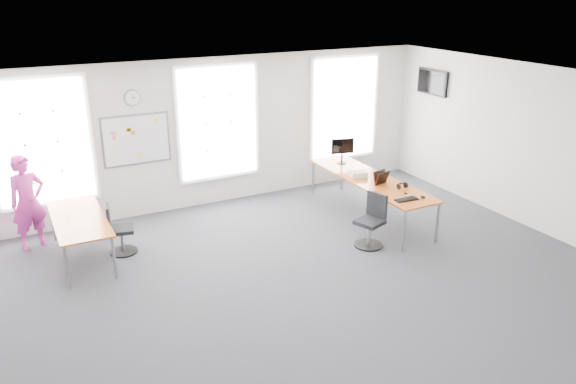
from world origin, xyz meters
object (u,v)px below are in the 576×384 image
person (28,202)px  monitor (343,149)px  desk_left (79,221)px  desk_right (370,181)px  headphones (402,186)px  chair_right (371,223)px  keyboard (406,200)px  chair_left (118,232)px

person → monitor: bearing=-21.8°
desk_left → person: (-0.69, 0.85, 0.16)m
monitor → desk_right: bearing=-78.7°
desk_right → person: bearing=165.4°
person → headphones: size_ratio=8.33×
chair_right → keyboard: chair_right is taller
chair_left → person: 1.64m
person → keyboard: person is taller
headphones → desk_left: bearing=170.5°
desk_left → keyboard: keyboard is taller
chair_left → keyboard: (4.59, -1.86, 0.41)m
keyboard → headphones: (0.30, 0.51, 0.04)m
headphones → monitor: (-0.14, 1.81, 0.27)m
headphones → chair_right: bearing=-153.1°
chair_right → monitor: bearing=141.1°
chair_left → monitor: bearing=-73.3°
desk_left → monitor: monitor is taller
monitor → chair_left: bearing=-160.7°
desk_left → headphones: bearing=-14.8°
desk_right → chair_left: chair_left is taller
desk_right → headphones: bearing=-75.5°
desk_left → chair_right: chair_right is taller
person → monitor: person is taller
chair_left → monitor: size_ratio=1.66×
chair_left → person: (-1.27, 0.94, 0.44)m
chair_right → chair_left: size_ratio=1.06×
chair_right → headphones: bearing=92.2°
desk_right → headphones: size_ratio=16.15×
desk_left → monitor: bearing=3.9°
headphones → monitor: size_ratio=0.37×
chair_left → desk_left: bearing=92.6°
chair_left → headphones: bearing=-94.2°
desk_right → chair_right: 1.36m
desk_right → chair_left: 4.75m
headphones → monitor: bearing=99.8°
desk_right → person: size_ratio=1.94×
keyboard → monitor: bearing=91.7°
chair_right → monitor: (0.77, 2.17, 0.70)m
desk_left → chair_right: (4.56, -1.81, -0.26)m
keyboard → monitor: 2.34m
person → desk_right: bearing=-31.8°
person → chair_right: bearing=-44.0°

